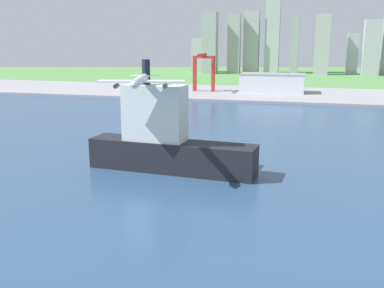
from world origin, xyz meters
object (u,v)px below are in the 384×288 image
cargo_ship (166,141)px  port_crane_red (204,65)px  airplane_landing (140,81)px  warehouse_main (272,83)px

cargo_ship → port_crane_red: size_ratio=1.87×
airplane_landing → cargo_ship: size_ratio=0.50×
airplane_landing → port_crane_red: 321.47m
port_crane_red → cargo_ship: bearing=-80.0°
port_crane_red → warehouse_main: bearing=9.1°
warehouse_main → airplane_landing: bearing=-95.0°
cargo_ship → warehouse_main: 316.37m
cargo_ship → port_crane_red: bearing=100.0°
airplane_landing → cargo_ship: (5.97, 14.49, -28.59)m
cargo_ship → airplane_landing: bearing=-112.4°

